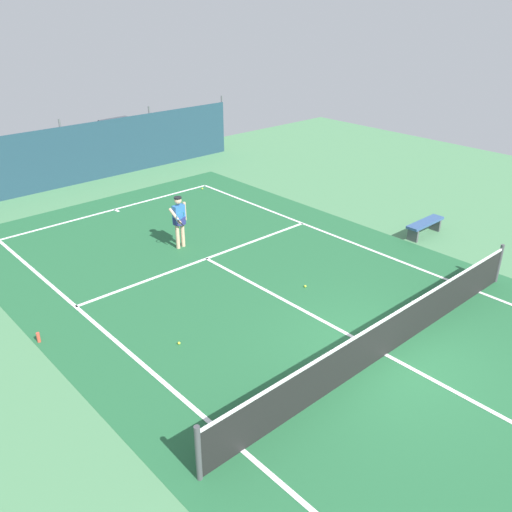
{
  "coord_description": "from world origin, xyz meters",
  "views": [
    {
      "loc": [
        -8.59,
        -5.33,
        7.07
      ],
      "look_at": [
        -0.03,
        4.17,
        0.9
      ],
      "focal_mm": 38.16,
      "sensor_mm": 36.0,
      "label": 1
    }
  ],
  "objects_px": {
    "courtside_bench": "(425,225)",
    "tennis_ball_near_player": "(202,189)",
    "tennis_net": "(388,335)",
    "tennis_ball_midcourt": "(305,286)",
    "tennis_player": "(179,218)",
    "parked_car": "(124,138)",
    "tennis_ball_by_sideline": "(179,343)",
    "water_bottle": "(38,337)"
  },
  "relations": [
    {
      "from": "tennis_ball_near_player",
      "to": "parked_car",
      "type": "xyz_separation_m",
      "value": [
        0.32,
        6.57,
        0.81
      ]
    },
    {
      "from": "tennis_ball_midcourt",
      "to": "parked_car",
      "type": "relative_size",
      "value": 0.02
    },
    {
      "from": "courtside_bench",
      "to": "tennis_ball_near_player",
      "type": "bearing_deg",
      "value": 106.66
    },
    {
      "from": "courtside_bench",
      "to": "parked_car",
      "type": "bearing_deg",
      "value": 98.42
    },
    {
      "from": "tennis_net",
      "to": "tennis_player",
      "type": "xyz_separation_m",
      "value": [
        -0.09,
        7.58,
        0.45
      ]
    },
    {
      "from": "tennis_ball_midcourt",
      "to": "courtside_bench",
      "type": "bearing_deg",
      "value": -1.95
    },
    {
      "from": "tennis_net",
      "to": "courtside_bench",
      "type": "distance_m",
      "value": 7.02
    },
    {
      "from": "tennis_player",
      "to": "tennis_ball_by_sideline",
      "type": "height_order",
      "value": "tennis_player"
    },
    {
      "from": "tennis_net",
      "to": "tennis_ball_near_player",
      "type": "xyz_separation_m",
      "value": [
        3.75,
        11.6,
        -0.48
      ]
    },
    {
      "from": "tennis_ball_midcourt",
      "to": "water_bottle",
      "type": "distance_m",
      "value": 6.71
    },
    {
      "from": "tennis_ball_by_sideline",
      "to": "courtside_bench",
      "type": "bearing_deg",
      "value": -1.61
    },
    {
      "from": "tennis_net",
      "to": "courtside_bench",
      "type": "height_order",
      "value": "tennis_net"
    },
    {
      "from": "tennis_ball_midcourt",
      "to": "water_bottle",
      "type": "relative_size",
      "value": 0.28
    },
    {
      "from": "tennis_net",
      "to": "tennis_ball_midcourt",
      "type": "height_order",
      "value": "tennis_net"
    },
    {
      "from": "tennis_player",
      "to": "parked_car",
      "type": "xyz_separation_m",
      "value": [
        4.16,
        10.59,
        -0.12
      ]
    },
    {
      "from": "tennis_ball_near_player",
      "to": "tennis_ball_by_sideline",
      "type": "height_order",
      "value": "same"
    },
    {
      "from": "parked_car",
      "to": "courtside_bench",
      "type": "xyz_separation_m",
      "value": [
        2.24,
        -15.1,
        -0.46
      ]
    },
    {
      "from": "courtside_bench",
      "to": "water_bottle",
      "type": "distance_m",
      "value": 11.97
    },
    {
      "from": "tennis_player",
      "to": "tennis_net",
      "type": "bearing_deg",
      "value": 86.54
    },
    {
      "from": "tennis_ball_by_sideline",
      "to": "tennis_player",
      "type": "bearing_deg",
      "value": 54.6
    },
    {
      "from": "tennis_player",
      "to": "courtside_bench",
      "type": "relative_size",
      "value": 1.03
    },
    {
      "from": "tennis_ball_midcourt",
      "to": "courtside_bench",
      "type": "relative_size",
      "value": 0.04
    },
    {
      "from": "tennis_player",
      "to": "water_bottle",
      "type": "distance_m",
      "value": 5.76
    },
    {
      "from": "tennis_net",
      "to": "tennis_ball_by_sideline",
      "type": "distance_m",
      "value": 4.58
    },
    {
      "from": "tennis_ball_midcourt",
      "to": "courtside_bench",
      "type": "distance_m",
      "value": 5.41
    },
    {
      "from": "courtside_bench",
      "to": "water_bottle",
      "type": "xyz_separation_m",
      "value": [
        -11.71,
        2.46,
        -0.25
      ]
    },
    {
      "from": "tennis_ball_midcourt",
      "to": "tennis_ball_by_sideline",
      "type": "xyz_separation_m",
      "value": [
        -4.02,
        0.08,
        0.0
      ]
    },
    {
      "from": "tennis_ball_near_player",
      "to": "water_bottle",
      "type": "relative_size",
      "value": 0.28
    },
    {
      "from": "tennis_ball_midcourt",
      "to": "parked_car",
      "type": "distance_m",
      "value": 15.27
    },
    {
      "from": "parked_car",
      "to": "tennis_net",
      "type": "bearing_deg",
      "value": -106.99
    },
    {
      "from": "tennis_player",
      "to": "tennis_ball_near_player",
      "type": "relative_size",
      "value": 24.85
    },
    {
      "from": "parked_car",
      "to": "water_bottle",
      "type": "xyz_separation_m",
      "value": [
        -9.47,
        -12.65,
        -0.72
      ]
    },
    {
      "from": "tennis_ball_near_player",
      "to": "tennis_net",
      "type": "bearing_deg",
      "value": -107.94
    },
    {
      "from": "tennis_ball_midcourt",
      "to": "parked_car",
      "type": "height_order",
      "value": "parked_car"
    },
    {
      "from": "courtside_bench",
      "to": "water_bottle",
      "type": "relative_size",
      "value": 6.67
    },
    {
      "from": "parked_car",
      "to": "tennis_ball_near_player",
      "type": "bearing_deg",
      "value": -97.13
    },
    {
      "from": "tennis_net",
      "to": "parked_car",
      "type": "bearing_deg",
      "value": 77.36
    },
    {
      "from": "tennis_ball_midcourt",
      "to": "courtside_bench",
      "type": "xyz_separation_m",
      "value": [
        5.4,
        -0.18,
        0.34
      ]
    },
    {
      "from": "water_bottle",
      "to": "parked_car",
      "type": "bearing_deg",
      "value": 53.17
    },
    {
      "from": "tennis_ball_midcourt",
      "to": "tennis_ball_by_sideline",
      "type": "bearing_deg",
      "value": 178.85
    },
    {
      "from": "water_bottle",
      "to": "tennis_ball_near_player",
      "type": "bearing_deg",
      "value": 33.6
    },
    {
      "from": "tennis_ball_by_sideline",
      "to": "parked_car",
      "type": "bearing_deg",
      "value": 64.17
    }
  ]
}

